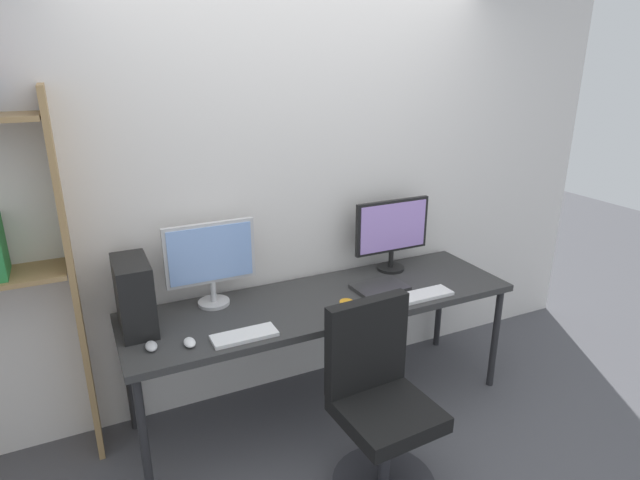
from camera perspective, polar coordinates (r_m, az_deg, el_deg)
ground_plane at (r=3.09m, az=5.68°, el=-23.27°), size 12.00×12.00×0.00m
wall_back at (r=3.28m, az=-2.81°, el=5.39°), size 4.71×0.10×2.60m
desk at (r=3.13m, az=0.40°, el=-7.18°), size 2.31×0.68×0.74m
office_chair at (r=2.75m, az=6.45°, el=-18.63°), size 0.52×0.52×0.99m
monitor_left at (r=3.00m, az=-11.76°, el=-1.97°), size 0.51×0.18×0.49m
monitor_right at (r=3.46m, az=7.81°, el=1.03°), size 0.53×0.18×0.48m
pc_tower at (r=2.87m, az=-19.47°, el=-5.68°), size 0.17×0.34×0.38m
keyboard_left at (r=2.74m, az=-8.19°, el=-10.20°), size 0.33×0.13×0.02m
keyboard_right at (r=3.20m, az=11.33°, el=-5.81°), size 0.33×0.13×0.02m
mouse_left_side at (r=2.72m, az=-13.93°, el=-10.71°), size 0.06×0.10×0.03m
mouse_right_side at (r=2.73m, az=-17.80°, el=-10.88°), size 0.06×0.10×0.03m
laptop_closed at (r=3.25m, az=6.50°, el=-5.12°), size 0.33×0.23×0.02m
coffee_mug at (r=2.90m, az=2.91°, el=-7.42°), size 0.11×0.08×0.09m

